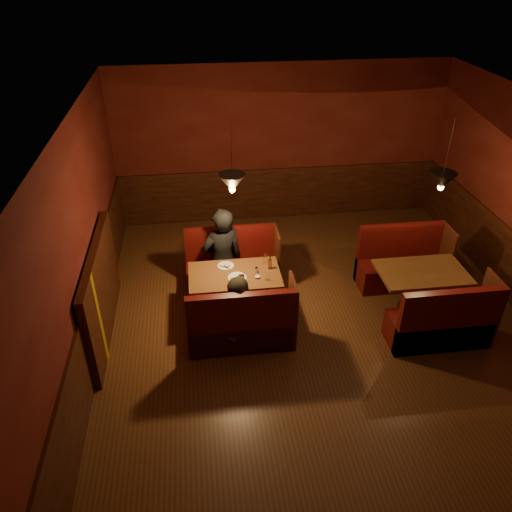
{
  "coord_description": "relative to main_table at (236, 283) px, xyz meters",
  "views": [
    {
      "loc": [
        -1.58,
        -5.15,
        4.56
      ],
      "look_at": [
        -0.83,
        0.57,
        0.95
      ],
      "focal_mm": 35.0,
      "sensor_mm": 36.0,
      "label": 1
    }
  ],
  "objects": [
    {
      "name": "main_bench_far",
      "position": [
        0.02,
        0.72,
        -0.22
      ],
      "size": [
        1.4,
        0.5,
        0.95
      ],
      "color": "#430D0B",
      "rests_on": "ground"
    },
    {
      "name": "second_bench_far",
      "position": [
        2.63,
        0.45,
        -0.22
      ],
      "size": [
        1.35,
        0.5,
        0.96
      ],
      "color": "#430D0B",
      "rests_on": "ground"
    },
    {
      "name": "main_table",
      "position": [
        0.0,
        0.0,
        0.0
      ],
      "size": [
        1.27,
        0.77,
        0.89
      ],
      "color": "brown",
      "rests_on": "ground"
    },
    {
      "name": "second_bench_near",
      "position": [
        2.63,
        -1.01,
        -0.22
      ],
      "size": [
        1.35,
        0.5,
        0.96
      ],
      "color": "#430D0B",
      "rests_on": "ground"
    },
    {
      "name": "second_table",
      "position": [
        2.6,
        -0.28,
        -0.01
      ],
      "size": [
        1.22,
        0.78,
        0.69
      ],
      "color": "brown",
      "rests_on": "ground"
    },
    {
      "name": "diner_a",
      "position": [
        -0.14,
        0.59,
        0.35
      ],
      "size": [
        0.72,
        0.57,
        1.74
      ],
      "primitive_type": "imported",
      "rotation": [
        0.0,
        0.0,
        3.4
      ],
      "color": "black",
      "rests_on": "ground"
    },
    {
      "name": "room",
      "position": [
        0.84,
        -0.52,
        0.53
      ],
      "size": [
        6.02,
        7.02,
        2.92
      ],
      "color": "#562F1A",
      "rests_on": "ground"
    },
    {
      "name": "diner_b",
      "position": [
        0.01,
        -0.69,
        0.17
      ],
      "size": [
        0.75,
        0.63,
        1.4
      ],
      "primitive_type": "imported",
      "rotation": [
        0.0,
        0.0,
        -0.16
      ],
      "color": "#3D3625",
      "rests_on": "ground"
    },
    {
      "name": "main_bench_near",
      "position": [
        0.02,
        -0.72,
        -0.22
      ],
      "size": [
        1.4,
        0.5,
        0.95
      ],
      "color": "#430D0B",
      "rests_on": "ground"
    }
  ]
}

